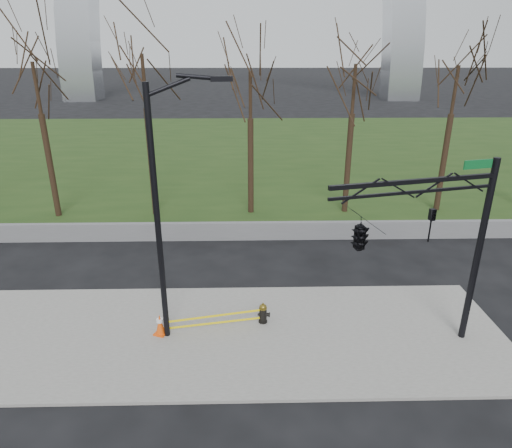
{
  "coord_description": "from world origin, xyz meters",
  "views": [
    {
      "loc": [
        0.58,
        -12.18,
        8.75
      ],
      "look_at": [
        0.9,
        2.0,
        3.17
      ],
      "focal_mm": 30.96,
      "sensor_mm": 36.0,
      "label": 1
    }
  ],
  "objects_px": {
    "traffic_cone": "(160,324)",
    "traffic_signal_mast": "(385,231)",
    "street_light": "(164,201)",
    "fire_hydrant": "(263,313)"
  },
  "relations": [
    {
      "from": "traffic_cone",
      "to": "traffic_signal_mast",
      "type": "xyz_separation_m",
      "value": [
        6.66,
        -1.1,
        3.68
      ]
    },
    {
      "from": "street_light",
      "to": "traffic_cone",
      "type": "bearing_deg",
      "value": 167.16
    },
    {
      "from": "traffic_signal_mast",
      "to": "fire_hydrant",
      "type": "bearing_deg",
      "value": 139.2
    },
    {
      "from": "fire_hydrant",
      "to": "traffic_signal_mast",
      "type": "bearing_deg",
      "value": -17.25
    },
    {
      "from": "traffic_cone",
      "to": "traffic_signal_mast",
      "type": "relative_size",
      "value": 0.12
    },
    {
      "from": "street_light",
      "to": "fire_hydrant",
      "type": "bearing_deg",
      "value": 1.83
    },
    {
      "from": "fire_hydrant",
      "to": "traffic_cone",
      "type": "xyz_separation_m",
      "value": [
        -3.39,
        -0.6,
        0.02
      ]
    },
    {
      "from": "fire_hydrant",
      "to": "street_light",
      "type": "relative_size",
      "value": 0.09
    },
    {
      "from": "traffic_cone",
      "to": "traffic_signal_mast",
      "type": "bearing_deg",
      "value": -9.37
    },
    {
      "from": "traffic_cone",
      "to": "street_light",
      "type": "height_order",
      "value": "street_light"
    }
  ]
}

